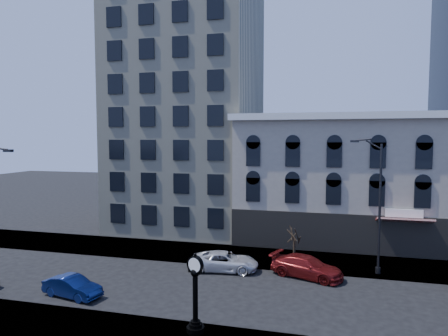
# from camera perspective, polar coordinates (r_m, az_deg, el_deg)

# --- Properties ---
(ground) EXTENTS (160.00, 160.00, 0.00)m
(ground) POSITION_cam_1_polar(r_m,az_deg,el_deg) (28.91, -6.07, -16.55)
(ground) COLOR black
(ground) RESTS_ON ground
(sidewalk_far) EXTENTS (160.00, 6.00, 0.12)m
(sidewalk_far) POSITION_cam_1_polar(r_m,az_deg,el_deg) (36.09, -1.53, -12.13)
(sidewalk_far) COLOR gray
(sidewalk_far) RESTS_ON ground
(cream_tower) EXTENTS (15.90, 15.40, 42.50)m
(cream_tower) POSITION_cam_1_polar(r_m,az_deg,el_deg) (47.70, -5.19, 15.23)
(cream_tower) COLOR beige
(cream_tower) RESTS_ON ground
(victorian_row) EXTENTS (22.60, 11.19, 12.50)m
(victorian_row) POSITION_cam_1_polar(r_m,az_deg,el_deg) (41.47, 17.76, -1.81)
(victorian_row) COLOR #ACA08D
(victorian_row) RESTS_ON ground
(street_clock) EXTENTS (0.96, 0.96, 4.21)m
(street_clock) POSITION_cam_1_polar(r_m,az_deg,el_deg) (21.96, -4.12, -17.79)
(street_clock) COLOR black
(street_clock) RESTS_ON sidewalk_near
(street_lamp_far) EXTENTS (2.66, 0.71, 10.31)m
(street_lamp_far) POSITION_cam_1_polar(r_m,az_deg,el_deg) (31.65, 20.14, -0.26)
(street_lamp_far) COLOR black
(street_lamp_far) RESTS_ON sidewalk_far
(bare_tree_far) EXTENTS (2.14, 2.14, 3.67)m
(bare_tree_far) POSITION_cam_1_polar(r_m,az_deg,el_deg) (32.73, 10.02, -8.82)
(bare_tree_far) COLOR #2F2417
(bare_tree_far) RESTS_ON sidewalk_far
(car_near_b) EXTENTS (4.25, 2.15, 1.34)m
(car_near_b) POSITION_cam_1_polar(r_m,az_deg,el_deg) (28.69, -20.85, -15.56)
(car_near_b) COLOR #0C194C
(car_near_b) RESTS_ON ground
(car_far_a) EXTENTS (5.45, 2.98, 1.45)m
(car_far_a) POSITION_cam_1_polar(r_m,az_deg,el_deg) (31.77, 0.09, -13.19)
(car_far_a) COLOR silver
(car_far_a) RESTS_ON ground
(car_far_b) EXTENTS (5.80, 3.85, 1.56)m
(car_far_b) POSITION_cam_1_polar(r_m,az_deg,el_deg) (30.97, 11.73, -13.64)
(car_far_b) COLOR maroon
(car_far_b) RESTS_ON ground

